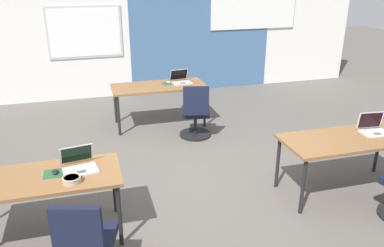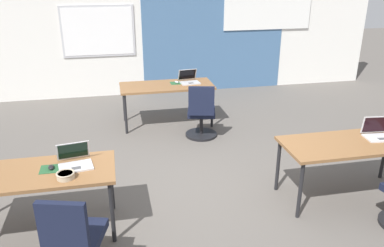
{
  "view_description": "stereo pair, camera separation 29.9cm",
  "coord_description": "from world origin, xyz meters",
  "px_view_note": "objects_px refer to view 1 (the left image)",
  "views": [
    {
      "loc": [
        -1.19,
        -4.19,
        2.61
      ],
      "look_at": [
        0.01,
        0.12,
        0.81
      ],
      "focal_mm": 36.52,
      "sensor_mm": 36.0,
      "label": 1
    },
    {
      "loc": [
        -0.9,
        -4.26,
        2.61
      ],
      "look_at": [
        0.01,
        0.12,
        0.81
      ],
      "focal_mm": 36.52,
      "sensor_mm": 36.0,
      "label": 2
    }
  ],
  "objects_px": {
    "mouse_near_left_inner": "(55,172)",
    "laptop_near_right_end": "(373,128)",
    "chair_far_right": "(195,116)",
    "snack_bowl": "(72,179)",
    "mouse_far_right": "(169,82)",
    "desk_near_right": "(348,142)",
    "desk_far_center": "(159,89)",
    "laptop_far_right": "(181,80)",
    "laptop_near_left_inner": "(79,165)",
    "desk_near_left": "(37,183)"
  },
  "relations": [
    {
      "from": "desk_far_center",
      "to": "snack_bowl",
      "type": "relative_size",
      "value": 9.01
    },
    {
      "from": "laptop_near_left_inner",
      "to": "mouse_near_left_inner",
      "type": "relative_size",
      "value": 3.53
    },
    {
      "from": "mouse_far_right",
      "to": "chair_far_right",
      "type": "height_order",
      "value": "chair_far_right"
    },
    {
      "from": "laptop_near_left_inner",
      "to": "laptop_near_right_end",
      "type": "bearing_deg",
      "value": -9.7
    },
    {
      "from": "mouse_near_left_inner",
      "to": "mouse_far_right",
      "type": "bearing_deg",
      "value": 58.14
    },
    {
      "from": "mouse_near_left_inner",
      "to": "desk_near_left",
      "type": "bearing_deg",
      "value": -169.82
    },
    {
      "from": "desk_far_center",
      "to": "laptop_near_left_inner",
      "type": "relative_size",
      "value": 4.23
    },
    {
      "from": "desk_near_right",
      "to": "desk_far_center",
      "type": "distance_m",
      "value": 3.3
    },
    {
      "from": "laptop_near_right_end",
      "to": "laptop_far_right",
      "type": "bearing_deg",
      "value": 127.5
    },
    {
      "from": "laptop_near_left_inner",
      "to": "snack_bowl",
      "type": "bearing_deg",
      "value": -115.19
    },
    {
      "from": "desk_near_right",
      "to": "laptop_near_left_inner",
      "type": "xyz_separation_m",
      "value": [
        -3.1,
        0.07,
        0.11
      ]
    },
    {
      "from": "desk_near_left",
      "to": "laptop_far_right",
      "type": "distance_m",
      "value": 3.59
    },
    {
      "from": "laptop_far_right",
      "to": "laptop_near_left_inner",
      "type": "xyz_separation_m",
      "value": [
        -1.76,
        -2.8,
        0.0
      ]
    },
    {
      "from": "snack_bowl",
      "to": "mouse_far_right",
      "type": "bearing_deg",
      "value": 62.34
    },
    {
      "from": "desk_far_center",
      "to": "chair_far_right",
      "type": "xyz_separation_m",
      "value": [
        0.45,
        -0.72,
        -0.28
      ]
    },
    {
      "from": "desk_near_left",
      "to": "desk_far_center",
      "type": "distance_m",
      "value": 3.3
    },
    {
      "from": "desk_near_left",
      "to": "mouse_far_right",
      "type": "relative_size",
      "value": 14.13
    },
    {
      "from": "chair_far_right",
      "to": "desk_near_left",
      "type": "bearing_deg",
      "value": 57.09
    },
    {
      "from": "mouse_near_left_inner",
      "to": "laptop_far_right",
      "type": "bearing_deg",
      "value": 55.01
    },
    {
      "from": "chair_far_right",
      "to": "snack_bowl",
      "type": "distance_m",
      "value": 2.97
    },
    {
      "from": "chair_far_right",
      "to": "laptop_far_right",
      "type": "bearing_deg",
      "value": -73.15
    },
    {
      "from": "desk_near_left",
      "to": "mouse_near_left_inner",
      "type": "bearing_deg",
      "value": 10.18
    },
    {
      "from": "desk_near_left",
      "to": "desk_far_center",
      "type": "xyz_separation_m",
      "value": [
        1.75,
        2.8,
        0.0
      ]
    },
    {
      "from": "laptop_far_right",
      "to": "laptop_near_right_end",
      "type": "bearing_deg",
      "value": -64.26
    },
    {
      "from": "desk_near_left",
      "to": "laptop_far_right",
      "type": "height_order",
      "value": "laptop_far_right"
    },
    {
      "from": "laptop_near_left_inner",
      "to": "mouse_near_left_inner",
      "type": "xyz_separation_m",
      "value": [
        -0.23,
        -0.04,
        -0.03
      ]
    },
    {
      "from": "mouse_near_left_inner",
      "to": "snack_bowl",
      "type": "distance_m",
      "value": 0.27
    },
    {
      "from": "mouse_near_left_inner",
      "to": "laptop_near_right_end",
      "type": "bearing_deg",
      "value": 0.64
    },
    {
      "from": "mouse_far_right",
      "to": "mouse_near_left_inner",
      "type": "distance_m",
      "value": 3.35
    },
    {
      "from": "snack_bowl",
      "to": "laptop_near_right_end",
      "type": "bearing_deg",
      "value": 4.21
    },
    {
      "from": "mouse_far_right",
      "to": "mouse_near_left_inner",
      "type": "bearing_deg",
      "value": -121.86
    },
    {
      "from": "chair_far_right",
      "to": "snack_bowl",
      "type": "relative_size",
      "value": 5.18
    },
    {
      "from": "desk_near_right",
      "to": "mouse_near_left_inner",
      "type": "height_order",
      "value": "mouse_near_left_inner"
    },
    {
      "from": "desk_far_center",
      "to": "laptop_near_right_end",
      "type": "distance_m",
      "value": 3.47
    },
    {
      "from": "mouse_far_right",
      "to": "laptop_far_right",
      "type": "bearing_deg",
      "value": -0.66
    },
    {
      "from": "desk_far_center",
      "to": "laptop_near_left_inner",
      "type": "height_order",
      "value": "laptop_near_left_inner"
    },
    {
      "from": "desk_near_right",
      "to": "laptop_near_left_inner",
      "type": "relative_size",
      "value": 4.23
    },
    {
      "from": "desk_near_left",
      "to": "laptop_near_left_inner",
      "type": "height_order",
      "value": "laptop_near_left_inner"
    },
    {
      "from": "desk_near_left",
      "to": "snack_bowl",
      "type": "bearing_deg",
      "value": -29.78
    },
    {
      "from": "desk_near_right",
      "to": "laptop_far_right",
      "type": "bearing_deg",
      "value": 115.05
    },
    {
      "from": "desk_near_right",
      "to": "laptop_near_left_inner",
      "type": "height_order",
      "value": "laptop_near_left_inner"
    },
    {
      "from": "mouse_far_right",
      "to": "snack_bowl",
      "type": "xyz_separation_m",
      "value": [
        -1.61,
        -3.06,
        0.01
      ]
    },
    {
      "from": "desk_near_left",
      "to": "chair_far_right",
      "type": "xyz_separation_m",
      "value": [
        2.2,
        2.08,
        -0.28
      ]
    },
    {
      "from": "desk_near_left",
      "to": "laptop_near_right_end",
      "type": "bearing_deg",
      "value": 1.06
    },
    {
      "from": "desk_near_left",
      "to": "laptop_near_left_inner",
      "type": "relative_size",
      "value": 4.23
    },
    {
      "from": "mouse_far_right",
      "to": "snack_bowl",
      "type": "bearing_deg",
      "value": -117.66
    },
    {
      "from": "laptop_near_right_end",
      "to": "chair_far_right",
      "type": "height_order",
      "value": "laptop_near_right_end"
    },
    {
      "from": "desk_far_center",
      "to": "laptop_far_right",
      "type": "xyz_separation_m",
      "value": [
        0.41,
        0.07,
        0.11
      ]
    },
    {
      "from": "chair_far_right",
      "to": "mouse_far_right",
      "type": "bearing_deg",
      "value": -57.81
    },
    {
      "from": "mouse_far_right",
      "to": "mouse_near_left_inner",
      "type": "xyz_separation_m",
      "value": [
        -1.77,
        -2.84,
        0.0
      ]
    }
  ]
}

